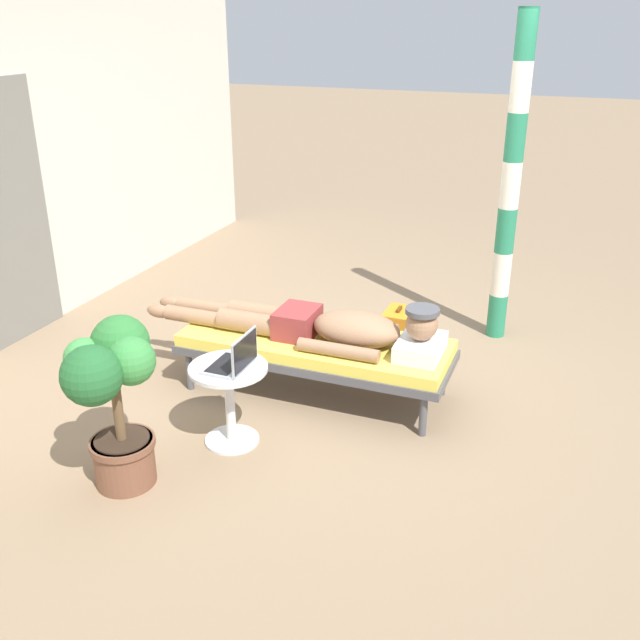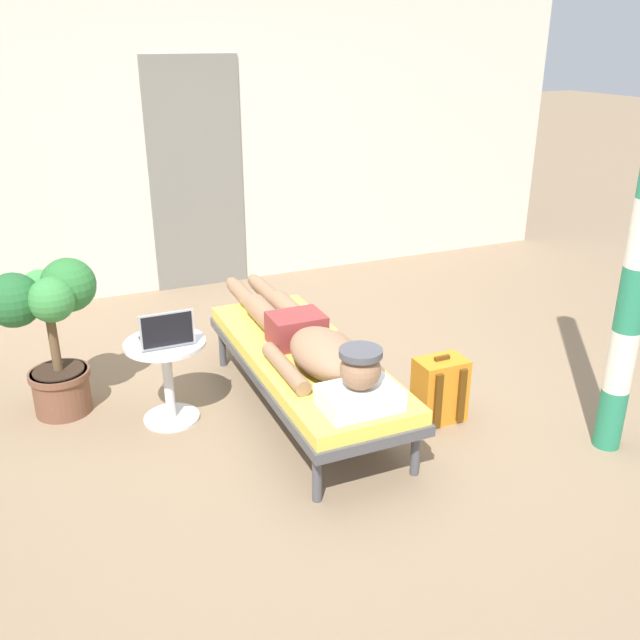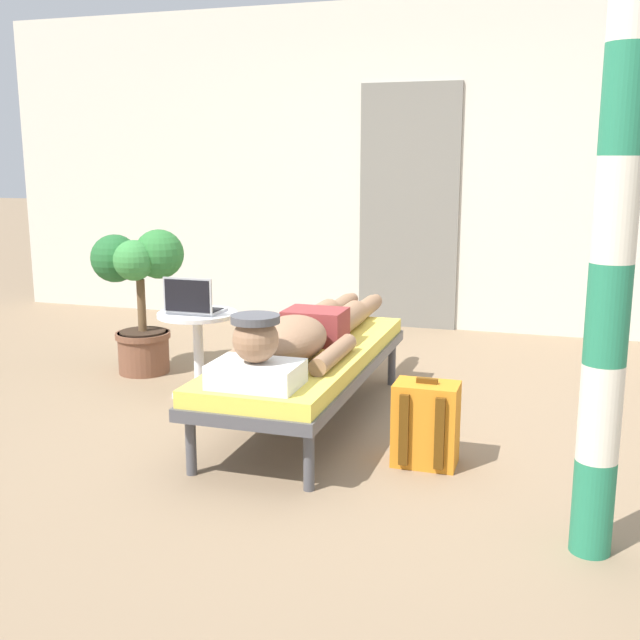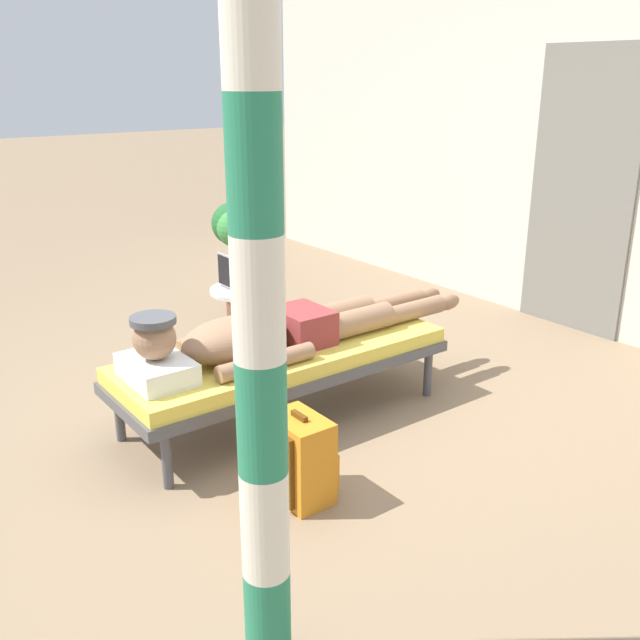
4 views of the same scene
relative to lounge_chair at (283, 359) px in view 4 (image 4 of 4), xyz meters
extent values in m
plane|color=#8C7256|center=(0.16, -0.06, -0.35)|extent=(40.00, 40.00, 0.00)
cube|color=beige|center=(0.00, 2.70, 1.00)|extent=(7.60, 0.20, 2.70)
cube|color=slate|center=(0.03, 2.59, 0.67)|extent=(0.84, 0.03, 2.04)
cylinder|color=#4C4C51|center=(-0.29, 0.85, -0.21)|extent=(0.05, 0.05, 0.28)
cylinder|color=#4C4C51|center=(0.29, 0.85, -0.21)|extent=(0.05, 0.05, 0.28)
cylinder|color=#4C4C51|center=(-0.29, -0.85, -0.21)|extent=(0.05, 0.05, 0.28)
cylinder|color=#4C4C51|center=(0.29, -0.85, -0.21)|extent=(0.05, 0.05, 0.28)
cube|color=#4C4C51|center=(0.00, 0.00, -0.04)|extent=(0.67, 1.89, 0.06)
cube|color=#E5CC4C|center=(0.00, 0.00, 0.03)|extent=(0.64, 1.85, 0.08)
cube|color=white|center=(0.00, -0.74, 0.13)|extent=(0.40, 0.28, 0.11)
sphere|color=#997051|center=(0.00, -0.74, 0.29)|extent=(0.21, 0.21, 0.21)
cylinder|color=#4C4C51|center=(0.00, -0.74, 0.38)|extent=(0.22, 0.22, 0.03)
ellipsoid|color=#997051|center=(0.00, -0.30, 0.19)|extent=(0.35, 0.60, 0.23)
cylinder|color=#997051|center=(-0.22, -0.25, 0.12)|extent=(0.09, 0.55, 0.09)
cylinder|color=#997051|center=(0.22, -0.25, 0.12)|extent=(0.09, 0.55, 0.09)
cube|color=maroon|center=(0.00, 0.13, 0.17)|extent=(0.33, 0.26, 0.19)
cylinder|color=#997051|center=(-0.08, 0.47, 0.15)|extent=(0.15, 0.42, 0.15)
cylinder|color=#997051|center=(-0.08, 0.90, 0.13)|extent=(0.11, 0.44, 0.11)
ellipsoid|color=#997051|center=(-0.08, 1.19, 0.12)|extent=(0.09, 0.20, 0.10)
cylinder|color=#997051|center=(0.09, 0.47, 0.15)|extent=(0.15, 0.42, 0.15)
cylinder|color=#997051|center=(0.09, 0.90, 0.13)|extent=(0.11, 0.44, 0.11)
ellipsoid|color=#997051|center=(0.09, 1.19, 0.12)|extent=(0.09, 0.20, 0.10)
cylinder|color=silver|center=(-0.79, 0.25, -0.34)|extent=(0.34, 0.34, 0.02)
cylinder|color=silver|center=(-0.79, 0.25, -0.09)|extent=(0.06, 0.06, 0.48)
cylinder|color=silver|center=(-0.79, 0.25, 0.16)|extent=(0.48, 0.48, 0.02)
cube|color=#A5A8AD|center=(-0.79, 0.25, 0.19)|extent=(0.31, 0.22, 0.02)
cube|color=black|center=(-0.79, 0.26, 0.20)|extent=(0.27, 0.15, 0.00)
cube|color=#A5A8AD|center=(-0.79, 0.14, 0.30)|extent=(0.31, 0.01, 0.21)
cube|color=black|center=(-0.79, 0.13, 0.30)|extent=(0.29, 0.00, 0.19)
cube|color=orange|center=(0.72, -0.40, -0.15)|extent=(0.30, 0.20, 0.40)
cube|color=orange|center=(0.72, -0.28, -0.22)|extent=(0.22, 0.04, 0.18)
cube|color=#56330C|center=(0.64, -0.51, -0.15)|extent=(0.04, 0.02, 0.34)
cube|color=#56330C|center=(0.80, -0.51, -0.15)|extent=(0.04, 0.02, 0.34)
cube|color=#56330C|center=(0.72, -0.40, 0.07)|extent=(0.10, 0.02, 0.02)
cylinder|color=brown|center=(-1.38, 0.62, -0.21)|extent=(0.34, 0.34, 0.28)
cylinder|color=brown|center=(-1.38, 0.62, -0.09)|extent=(0.37, 0.37, 0.04)
cylinder|color=#332319|center=(-1.38, 0.62, -0.06)|extent=(0.31, 0.31, 0.01)
cylinder|color=brown|center=(-1.38, 0.62, 0.11)|extent=(0.06, 0.06, 0.36)
sphere|color=#2D7233|center=(-1.25, 0.65, 0.47)|extent=(0.33, 0.33, 0.33)
sphere|color=#429347|center=(-1.41, 0.77, 0.43)|extent=(0.23, 0.23, 0.23)
sphere|color=#23602D|center=(-1.56, 0.61, 0.43)|extent=(0.32, 0.32, 0.32)
sphere|color=#38843D|center=(-1.36, 0.51, 0.44)|extent=(0.27, 0.27, 0.27)
cylinder|color=#267F59|center=(1.45, -1.04, -0.17)|extent=(0.15, 0.15, 0.36)
cylinder|color=silver|center=(1.45, -1.04, 0.19)|extent=(0.15, 0.15, 0.36)
cylinder|color=#267F59|center=(1.45, -1.04, 0.55)|extent=(0.15, 0.15, 0.36)
cylinder|color=silver|center=(1.45, -1.04, 0.91)|extent=(0.15, 0.15, 0.36)
cylinder|color=#267F59|center=(1.45, -1.04, 1.27)|extent=(0.15, 0.15, 0.36)
cylinder|color=silver|center=(1.45, -1.04, 1.63)|extent=(0.15, 0.15, 0.36)
camera|label=1|loc=(-4.19, -1.66, 2.15)|focal=40.55mm
camera|label=2|loc=(-1.43, -3.51, 1.85)|focal=38.88mm
camera|label=3|loc=(1.28, -3.83, 1.08)|focal=43.08mm
camera|label=4|loc=(3.03, -2.01, 1.49)|focal=40.01mm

